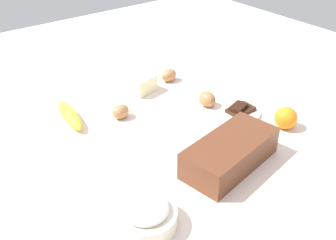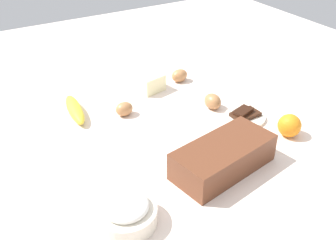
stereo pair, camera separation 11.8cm
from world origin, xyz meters
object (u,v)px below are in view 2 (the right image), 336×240
Objects in this scene: flour_bowl at (126,212)px; chocolate_plate at (245,116)px; banana at (75,109)px; egg_loose at (213,101)px; orange_fruit at (289,125)px; egg_near_butter at (124,109)px; egg_beside_bowl at (180,75)px; loaf_pan at (223,156)px; butter_block at (151,83)px.

flour_bowl reaches higher than chocolate_plate.
banana is (-0.06, -0.51, -0.01)m from flour_bowl.
banana is 1.46× the size of chocolate_plate.
orange_fruit is at bearing 112.05° from egg_loose.
egg_near_butter is at bearing 148.51° from banana.
egg_near_butter is 0.90× the size of egg_beside_bowl.
flour_bowl is 2.19× the size of egg_beside_bowl.
egg_loose is at bearing 154.74° from banana.
loaf_pan is 0.27m from orange_fruit.
orange_fruit is at bearing 109.66° from chocolate_plate.
banana is 0.55m from chocolate_plate.
loaf_pan reaches higher than egg_beside_bowl.
banana is at bearing 4.05° from butter_block.
flour_bowl and orange_fruit have the same top height.
flour_bowl is 0.51m from banana.
butter_block is (0.22, -0.46, -0.00)m from orange_fruit.
chocolate_plate is at bearing 115.04° from egg_loose.
chocolate_plate is at bearing -70.34° from orange_fruit.
egg_near_butter is (0.16, 0.11, -0.01)m from butter_block.
orange_fruit is 0.48m from egg_beside_bowl.
butter_block is at bearing -105.74° from loaf_pan.
loaf_pan is at bearing 58.66° from egg_loose.
orange_fruit is (-0.51, 0.44, 0.01)m from banana.
loaf_pan is 4.65× the size of egg_beside_bowl.
egg_loose is at bearing -64.96° from chocolate_plate.
flour_bowl is 2.02× the size of orange_fruit.
loaf_pan is 1.57× the size of banana.
egg_loose is 0.50× the size of chocolate_plate.
orange_fruit is at bearing 115.23° from butter_block.
flour_bowl is 0.57m from egg_loose.
loaf_pan reaches higher than egg_loose.
butter_block is 0.36m from chocolate_plate.
loaf_pan reaches higher than orange_fruit.
butter_block is at bearing -146.02° from egg_near_butter.
butter_block is 0.13m from egg_beside_bowl.
egg_beside_bowl is at bearing -79.45° from orange_fruit.
egg_beside_bowl is 0.98× the size of egg_loose.
egg_beside_bowl is 0.49× the size of chocolate_plate.
orange_fruit is 1.20× the size of egg_near_butter.
egg_loose is (-0.27, 0.11, 0.00)m from egg_near_butter.
flour_bowl is at bearing -2.01° from loaf_pan.
egg_loose is 0.12m from chocolate_plate.
banana is 0.68m from orange_fruit.
egg_near_butter is 0.89× the size of egg_loose.
loaf_pan is at bearing 117.52° from banana.
egg_near_butter reaches higher than banana.
chocolate_plate is (-0.22, -0.17, -0.03)m from loaf_pan.
flour_bowl is at bearing 83.47° from banana.
egg_loose is (0.10, -0.25, -0.01)m from orange_fruit.
flour_bowl is 2.43× the size of egg_near_butter.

